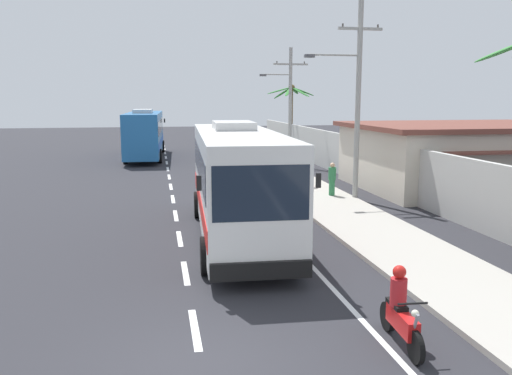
# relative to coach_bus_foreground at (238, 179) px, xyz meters

# --- Properties ---
(ground_plane) EXTENTS (160.00, 160.00, 0.00)m
(ground_plane) POSITION_rel_coach_bus_foreground_xyz_m (-1.99, -8.52, -2.02)
(ground_plane) COLOR #28282D
(sidewalk_kerb) EXTENTS (3.20, 90.00, 0.14)m
(sidewalk_kerb) POSITION_rel_coach_bus_foreground_xyz_m (4.81, 1.48, -1.95)
(sidewalk_kerb) COLOR #A8A399
(sidewalk_kerb) RESTS_ON ground
(lane_markings) EXTENTS (3.71, 71.00, 0.01)m
(lane_markings) POSITION_rel_coach_bus_foreground_xyz_m (0.17, 6.08, -2.01)
(lane_markings) COLOR white
(lane_markings) RESTS_ON ground
(boundary_wall) EXTENTS (0.24, 60.00, 2.53)m
(boundary_wall) POSITION_rel_coach_bus_foreground_xyz_m (8.61, 5.48, -0.75)
(boundary_wall) COLOR #B2B2AD
(boundary_wall) RESTS_ON ground
(coach_bus_foreground) EXTENTS (3.33, 10.85, 3.88)m
(coach_bus_foreground) POSITION_rel_coach_bus_foreground_xyz_m (0.00, 0.00, 0.00)
(coach_bus_foreground) COLOR white
(coach_bus_foreground) RESTS_ON ground
(coach_bus_far_lane) EXTENTS (3.25, 12.23, 3.87)m
(coach_bus_far_lane) POSITION_rel_coach_bus_foreground_xyz_m (-3.57, 25.13, -0.01)
(coach_bus_far_lane) COLOR #2366A8
(coach_bus_far_lane) RESTS_ON ground
(motorcycle_beside_bus) EXTENTS (0.56, 1.96, 1.59)m
(motorcycle_beside_bus) POSITION_rel_coach_bus_foreground_xyz_m (1.87, 8.63, -1.37)
(motorcycle_beside_bus) COLOR black
(motorcycle_beside_bus) RESTS_ON ground
(motorcycle_trailing) EXTENTS (0.56, 1.96, 1.54)m
(motorcycle_trailing) POSITION_rel_coach_bus_foreground_xyz_m (1.85, -8.46, -1.38)
(motorcycle_trailing) COLOR black
(motorcycle_trailing) RESTS_ON ground
(pedestrian_near_kerb) EXTENTS (0.36, 0.36, 1.56)m
(pedestrian_near_kerb) POSITION_rel_coach_bus_foreground_xyz_m (5.46, 6.09, -1.06)
(pedestrian_near_kerb) COLOR #2D7A47
(pedestrian_near_kerb) RESTS_ON sidewalk_kerb
(pedestrian_midwalk) EXTENTS (0.36, 0.36, 1.59)m
(pedestrian_midwalk) POSITION_rel_coach_bus_foreground_xyz_m (4.95, 8.81, -1.05)
(pedestrian_midwalk) COLOR red
(pedestrian_midwalk) RESTS_ON sidewalk_kerb
(pedestrian_far_walk) EXTENTS (0.36, 0.36, 1.80)m
(pedestrian_far_walk) POSITION_rel_coach_bus_foreground_xyz_m (4.82, 11.42, -0.93)
(pedestrian_far_walk) COLOR #75388E
(pedestrian_far_walk) RESTS_ON sidewalk_kerb
(utility_pole_mid) EXTENTS (3.57, 0.24, 9.29)m
(utility_pole_mid) POSITION_rel_coach_bus_foreground_xyz_m (6.29, 5.46, 2.90)
(utility_pole_mid) COLOR #9E9E99
(utility_pole_mid) RESTS_ON ground
(utility_pole_far) EXTENTS (3.41, 0.24, 8.16)m
(utility_pole_far) POSITION_rel_coach_bus_foreground_xyz_m (6.56, 18.75, 2.39)
(utility_pole_far) COLOR #9E9E99
(utility_pole_far) RESTS_ON ground
(palm_second) EXTENTS (4.22, 3.86, 5.86)m
(palm_second) POSITION_rel_coach_bus_foreground_xyz_m (8.75, 26.53, 2.46)
(palm_second) COLOR brown
(palm_second) RESTS_ON ground
(roadside_building) EXTENTS (11.53, 9.41, 3.39)m
(roadside_building) POSITION_rel_coach_bus_foreground_xyz_m (13.29, 7.65, -0.31)
(roadside_building) COLOR beige
(roadside_building) RESTS_ON ground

